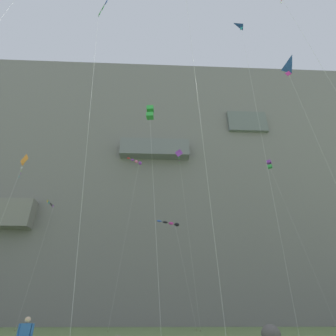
% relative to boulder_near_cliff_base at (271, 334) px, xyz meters
% --- Properties ---
extents(cliff_face, '(180.00, 27.36, 64.42)m').
position_rel_boulder_near_cliff_base_xyz_m(cliff_face, '(-8.58, 45.10, 31.62)').
color(cliff_face, slate).
rests_on(cliff_face, ground).
extents(boulder_near_cliff_base, '(1.36, 1.49, 1.16)m').
position_rel_boulder_near_cliff_base_xyz_m(boulder_near_cliff_base, '(0.00, 0.00, 0.00)').
color(boulder_near_cliff_base, '#605B59').
rests_on(boulder_near_cliff_base, ground).
extents(kite_windsock_far_right, '(2.85, 4.06, 25.51)m').
position_rel_boulder_near_cliff_base_xyz_m(kite_windsock_far_right, '(-11.45, 19.90, 24.33)').
color(kite_windsock_far_right, purple).
rests_on(kite_windsock_far_right, ground).
extents(kite_box_far_left, '(1.59, 6.15, 19.17)m').
position_rel_boulder_near_cliff_base_xyz_m(kite_box_far_left, '(-8.57, -0.80, 17.84)').
color(kite_box_far_left, green).
rests_on(kite_box_far_left, ground).
extents(kite_banner_mid_left, '(0.34, 3.05, 17.48)m').
position_rel_boulder_near_cliff_base_xyz_m(kite_banner_mid_left, '(-24.74, 20.36, 14.10)').
color(kite_banner_mid_left, black).
rests_on(kite_banner_mid_left, ground).
extents(kite_banner_low_center, '(4.23, 7.65, 31.27)m').
position_rel_boulder_near_cliff_base_xyz_m(kite_banner_low_center, '(-13.23, -4.30, 28.58)').
color(kite_banner_low_center, black).
rests_on(kite_banner_low_center, ground).
extents(kite_diamond_mid_center, '(2.43, 5.52, 19.03)m').
position_rel_boulder_near_cliff_base_xyz_m(kite_diamond_mid_center, '(-23.72, 7.79, 16.87)').
color(kite_diamond_mid_center, orange).
rests_on(kite_diamond_mid_center, ground).
extents(kite_delta_mid_right, '(3.11, 4.04, 33.88)m').
position_rel_boulder_near_cliff_base_xyz_m(kite_delta_mid_right, '(2.55, -0.03, 31.31)').
color(kite_delta_mid_right, blue).
rests_on(kite_delta_mid_right, ground).
extents(kite_diamond_upper_mid, '(2.66, 3.12, 27.79)m').
position_rel_boulder_near_cliff_base_xyz_m(kite_diamond_upper_mid, '(-3.96, 19.72, 24.66)').
color(kite_diamond_upper_mid, purple).
rests_on(kite_diamond_upper_mid, ground).
extents(kite_delta_high_left, '(2.92, 2.40, 23.76)m').
position_rel_boulder_near_cliff_base_xyz_m(kite_delta_high_left, '(4.97, -1.43, 22.57)').
color(kite_delta_high_left, blue).
rests_on(kite_delta_high_left, ground).
extents(kite_windsock_front_field, '(5.57, 5.00, 15.72)m').
position_rel_boulder_near_cliff_base_xyz_m(kite_windsock_front_field, '(-5.22, 24.06, 14.82)').
color(kite_windsock_front_field, black).
rests_on(kite_windsock_front_field, ground).
extents(kite_box_low_left, '(2.58, 5.81, 28.17)m').
position_rel_boulder_near_cliff_base_xyz_m(kite_box_low_left, '(13.81, 23.92, 26.69)').
color(kite_box_low_left, purple).
rests_on(kite_box_low_left, ground).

